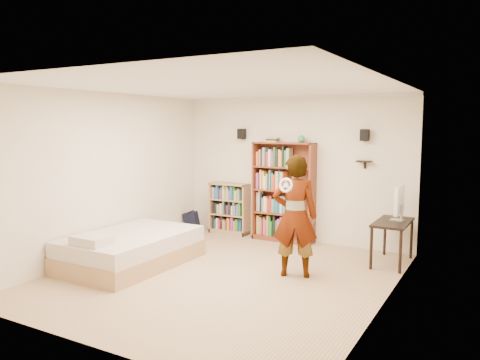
% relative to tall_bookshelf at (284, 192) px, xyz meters
% --- Properties ---
extents(ground, '(4.50, 5.00, 0.01)m').
position_rel_tall_bookshelf_xyz_m(ground, '(0.11, -2.33, -0.93)').
color(ground, tan).
rests_on(ground, ground).
extents(room_shell, '(4.52, 5.02, 2.71)m').
position_rel_tall_bookshelf_xyz_m(room_shell, '(0.11, -2.33, 0.84)').
color(room_shell, '#EFE5CD').
rests_on(room_shell, ground).
extents(crown_molding, '(4.50, 5.00, 0.06)m').
position_rel_tall_bookshelf_xyz_m(crown_molding, '(0.11, -2.33, 1.74)').
color(crown_molding, silver).
rests_on(crown_molding, room_shell).
extents(speaker_left, '(0.14, 0.12, 0.20)m').
position_rel_tall_bookshelf_xyz_m(speaker_left, '(-0.94, 0.07, 1.07)').
color(speaker_left, black).
rests_on(speaker_left, room_shell).
extents(speaker_right, '(0.14, 0.12, 0.20)m').
position_rel_tall_bookshelf_xyz_m(speaker_right, '(1.46, 0.07, 1.07)').
color(speaker_right, black).
rests_on(speaker_right, room_shell).
extents(wall_shelf, '(0.25, 0.16, 0.02)m').
position_rel_tall_bookshelf_xyz_m(wall_shelf, '(1.46, 0.08, 0.62)').
color(wall_shelf, black).
rests_on(wall_shelf, room_shell).
extents(tall_bookshelf, '(1.17, 0.34, 1.85)m').
position_rel_tall_bookshelf_xyz_m(tall_bookshelf, '(0.00, 0.00, 0.00)').
color(tall_bookshelf, brown).
rests_on(tall_bookshelf, ground).
extents(low_bookshelf, '(0.81, 0.30, 1.01)m').
position_rel_tall_bookshelf_xyz_m(low_bookshelf, '(-1.19, 0.02, -0.42)').
color(low_bookshelf, tan).
rests_on(low_bookshelf, ground).
extents(computer_desk, '(0.50, 0.99, 0.68)m').
position_rel_tall_bookshelf_xyz_m(computer_desk, '(2.09, -0.51, -0.59)').
color(computer_desk, black).
rests_on(computer_desk, ground).
extents(imac, '(0.13, 0.56, 0.55)m').
position_rel_tall_bookshelf_xyz_m(imac, '(2.14, -0.42, 0.03)').
color(imac, white).
rests_on(imac, computer_desk).
extents(daybed, '(1.37, 2.11, 0.62)m').
position_rel_tall_bookshelf_xyz_m(daybed, '(-1.43, -2.57, -0.62)').
color(daybed, beige).
rests_on(daybed, ground).
extents(person, '(0.75, 0.62, 1.76)m').
position_rel_tall_bookshelf_xyz_m(person, '(1.00, -1.82, -0.05)').
color(person, black).
rests_on(person, ground).
extents(wii_wheel, '(0.20, 0.08, 0.20)m').
position_rel_tall_bookshelf_xyz_m(wii_wheel, '(1.00, -2.15, 0.43)').
color(wii_wheel, white).
rests_on(wii_wheel, person).
extents(navy_bag, '(0.34, 0.24, 0.42)m').
position_rel_tall_bookshelf_xyz_m(navy_bag, '(-1.93, -0.24, -0.72)').
color(navy_bag, black).
rests_on(navy_bag, ground).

